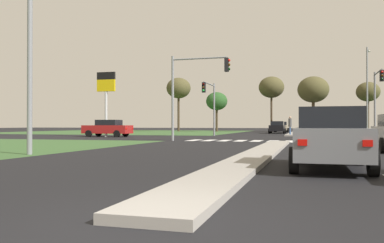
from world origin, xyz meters
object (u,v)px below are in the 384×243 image
at_px(car_grey_seventh, 330,138).
at_px(street_lamp_third, 367,86).
at_px(car_red_sixth, 108,128).
at_px(treeline_second, 217,101).
at_px(car_black_near, 277,127).
at_px(treeline_fourth, 313,90).
at_px(car_beige_fifth, 281,127).
at_px(treeline_third, 271,87).
at_px(pedestrian_at_median, 290,123).
at_px(treeline_fifth, 368,92).
at_px(traffic_signal_near_left, 192,83).
at_px(traffic_signal_far_right, 377,92).
at_px(fuel_price_totem, 106,90).
at_px(treeline_near, 179,88).
at_px(street_lamp_near, 33,37).
at_px(traffic_signal_far_left, 210,99).

bearing_deg(car_grey_seventh, street_lamp_third, 81.63).
height_order(car_red_sixth, treeline_second, treeline_second).
distance_m(car_grey_seventh, street_lamp_third, 43.96).
relative_size(car_black_near, treeline_fourth, 0.55).
xyz_separation_m(car_beige_fifth, treeline_third, (-1.84, 4.09, 6.36)).
xyz_separation_m(car_grey_seventh, pedestrian_at_median, (-2.44, 31.98, 0.48)).
xyz_separation_m(car_beige_fifth, street_lamp_third, (10.97, -8.59, 5.12)).
relative_size(street_lamp_third, treeline_second, 1.66).
distance_m(car_beige_fifth, treeline_fifth, 14.07).
distance_m(car_red_sixth, car_grey_seventh, 30.33).
bearing_deg(traffic_signal_near_left, car_red_sixth, 145.01).
xyz_separation_m(traffic_signal_far_right, fuel_price_totem, (-24.01, -5.13, 0.34)).
bearing_deg(treeline_near, car_beige_fifth, -7.28).
distance_m(street_lamp_near, treeline_fourth, 50.30).
height_order(car_red_sixth, treeline_fifth, treeline_fifth).
distance_m(traffic_signal_far_left, street_lamp_third, 22.44).
relative_size(pedestrian_at_median, treeline_near, 0.21).
bearing_deg(treeline_fifth, car_black_near, -134.99).
height_order(car_grey_seventh, treeline_near, treeline_near).
distance_m(street_lamp_near, treeline_third, 53.91).
relative_size(treeline_third, treeline_fifth, 1.18).
relative_size(car_black_near, treeline_second, 0.70).
bearing_deg(treeline_third, car_red_sixth, -111.19).
xyz_separation_m(traffic_signal_near_left, traffic_signal_far_right, (13.74, 11.77, -0.04)).
distance_m(fuel_price_totem, treeline_fourth, 33.97).
xyz_separation_m(fuel_price_totem, treeline_third, (12.28, 32.84, 2.75)).
bearing_deg(fuel_price_totem, treeline_second, 83.43).
bearing_deg(car_red_sixth, street_lamp_third, -52.38).
height_order(street_lamp_near, treeline_second, street_lamp_near).
bearing_deg(street_lamp_third, treeline_near, 158.98).
relative_size(car_grey_seventh, treeline_fourth, 0.50).
height_order(fuel_price_totem, treeline_third, treeline_third).
xyz_separation_m(car_red_sixth, traffic_signal_near_left, (10.46, -7.32, 3.30)).
bearing_deg(treeline_near, car_grey_seventh, -68.12).
bearing_deg(car_beige_fifth, street_lamp_near, 82.90).
bearing_deg(treeline_second, car_grey_seventh, -74.37).
distance_m(car_grey_seventh, traffic_signal_near_left, 18.74).
height_order(traffic_signal_far_left, street_lamp_near, street_lamp_near).
xyz_separation_m(pedestrian_at_median, fuel_price_totem, (-16.29, -8.95, 3.14)).
relative_size(car_grey_seventh, treeline_fifth, 0.55).
bearing_deg(treeline_second, treeline_near, -178.42).
height_order(treeline_near, treeline_second, treeline_near).
height_order(car_red_sixth, car_grey_seventh, car_red_sixth).
relative_size(fuel_price_totem, treeline_second, 0.93).
relative_size(car_red_sixth, treeline_near, 0.51).
distance_m(car_beige_fifth, pedestrian_at_median, 19.92).
bearing_deg(treeline_near, fuel_price_totem, -84.57).
relative_size(street_lamp_near, treeline_fifth, 1.07).
bearing_deg(street_lamp_third, traffic_signal_near_left, -118.94).
bearing_deg(pedestrian_at_median, traffic_signal_far_right, -152.39).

